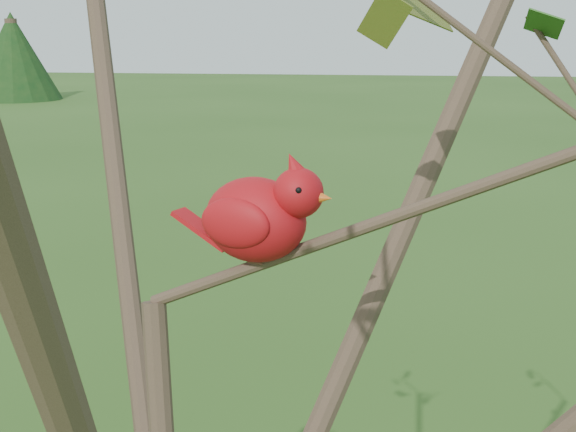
% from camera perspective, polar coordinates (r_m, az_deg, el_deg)
% --- Properties ---
extents(crabapple_tree, '(2.35, 2.05, 2.95)m').
position_cam_1_polar(crabapple_tree, '(1.10, -7.09, 0.80)').
color(crabapple_tree, '#3A2C1F').
rests_on(crabapple_tree, ground).
extents(cardinal, '(0.24, 0.15, 0.17)m').
position_cam_1_polar(cardinal, '(1.20, -1.79, 0.02)').
color(cardinal, '#A20D13').
rests_on(cardinal, ground).
extents(distant_trees, '(41.04, 15.83, 3.35)m').
position_cam_1_polar(distant_trees, '(26.05, 9.10, 10.27)').
color(distant_trees, '#3A2C1F').
rests_on(distant_trees, ground).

